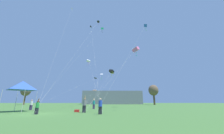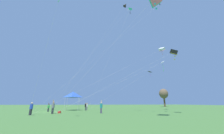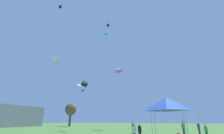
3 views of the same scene
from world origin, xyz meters
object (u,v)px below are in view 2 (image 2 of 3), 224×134
(festival_tent, at_px, (73,95))
(cooler_box, at_px, (59,112))
(person_blue_shirt, at_px, (31,108))
(kite_black_diamond_3, at_px, (125,5))
(kite_white_delta_8, at_px, (162,63))
(kite_black_delta_9, at_px, (149,72))
(kite_black_box_0, at_px, (174,52))
(person_white_shirt, at_px, (87,106))
(kite_black_delta_4, at_px, (158,5))
(kite_yellow_delta_7, at_px, (125,14))
(kite_white_box_6, at_px, (162,49))
(person_grey_shirt, at_px, (53,107))
(person_black_shirt, at_px, (86,106))
(person_green_shirt, at_px, (48,107))
(person_teal_shirt, at_px, (101,107))
(kite_cyan_delta_5, at_px, (130,10))

(festival_tent, distance_m, cooler_box, 9.07)
(person_blue_shirt, xyz_separation_m, kite_black_diamond_3, (-1.81, 14.82, 21.52))
(kite_white_delta_8, bearing_deg, kite_black_delta_9, -130.92)
(cooler_box, distance_m, kite_black_delta_9, 18.03)
(kite_black_box_0, bearing_deg, person_white_shirt, -133.19)
(cooler_box, relative_size, person_white_shirt, 0.36)
(kite_white_delta_8, height_order, kite_black_delta_9, kite_white_delta_8)
(kite_black_delta_4, xyz_separation_m, kite_yellow_delta_7, (-4.91, -8.07, 0.16))
(kite_white_box_6, bearing_deg, festival_tent, -106.09)
(person_grey_shirt, distance_m, person_black_shirt, 9.72)
(cooler_box, distance_m, person_grey_shirt, 1.62)
(person_green_shirt, bearing_deg, kite_black_box_0, 73.93)
(person_blue_shirt, distance_m, kite_black_delta_4, 36.87)
(kite_black_delta_4, height_order, kite_white_box_6, kite_black_delta_4)
(person_green_shirt, xyz_separation_m, kite_black_diamond_3, (5.21, 14.60, 21.63))
(person_teal_shirt, relative_size, kite_black_diamond_3, 0.09)
(kite_white_delta_8, relative_size, kite_black_delta_9, 1.57)
(festival_tent, xyz_separation_m, kite_black_box_0, (13.59, 18.12, 6.56))
(kite_yellow_delta_7, bearing_deg, festival_tent, -95.82)
(person_green_shirt, bearing_deg, person_white_shirt, 130.00)
(person_grey_shirt, xyz_separation_m, kite_black_diamond_3, (0.37, 12.51, 21.43))
(kite_black_delta_9, bearing_deg, person_teal_shirt, -84.46)
(person_white_shirt, distance_m, kite_black_delta_4, 32.47)
(person_green_shirt, height_order, person_black_shirt, person_green_shirt)
(kite_black_box_0, relative_size, kite_white_box_6, 0.80)
(person_white_shirt, distance_m, kite_yellow_delta_7, 28.31)
(festival_tent, relative_size, person_grey_shirt, 2.01)
(person_grey_shirt, distance_m, kite_black_delta_9, 18.46)
(person_teal_shirt, distance_m, kite_white_box_6, 20.28)
(person_white_shirt, relative_size, kite_black_diamond_3, 0.07)
(kite_white_box_6, bearing_deg, person_black_shirt, -105.78)
(festival_tent, height_order, kite_black_delta_4, kite_black_delta_4)
(person_teal_shirt, xyz_separation_m, kite_white_box_6, (-3.86, 14.85, 13.26))
(kite_black_diamond_3, height_order, kite_cyan_delta_5, kite_black_diamond_3)
(person_black_shirt, relative_size, kite_white_delta_8, 0.08)
(person_blue_shirt, relative_size, person_black_shirt, 1.07)
(person_green_shirt, bearing_deg, kite_white_delta_8, 80.50)
(kite_black_box_0, xyz_separation_m, kite_black_delta_9, (-4.66, -2.58, -2.60))
(kite_black_diamond_3, bearing_deg, kite_black_delta_4, 108.85)
(kite_white_box_6, relative_size, kite_yellow_delta_7, 0.86)
(festival_tent, height_order, kite_white_box_6, kite_white_box_6)
(festival_tent, xyz_separation_m, kite_yellow_delta_7, (1.34, 13.12, 23.85))
(person_blue_shirt, height_order, person_green_shirt, person_blue_shirt)
(kite_black_delta_4, bearing_deg, kite_white_delta_8, -40.84)
(kite_cyan_delta_5, height_order, kite_black_delta_9, kite_cyan_delta_5)
(kite_black_diamond_3, bearing_deg, kite_black_delta_9, 100.34)
(person_blue_shirt, bearing_deg, person_grey_shirt, 133.54)
(festival_tent, relative_size, cooler_box, 6.99)
(kite_black_box_0, relative_size, kite_cyan_delta_5, 0.98)
(cooler_box, relative_size, person_black_shirt, 0.37)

